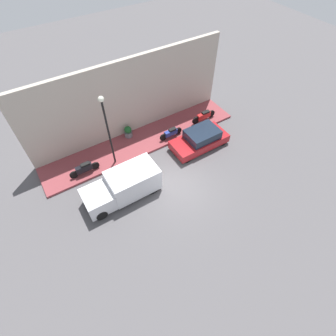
% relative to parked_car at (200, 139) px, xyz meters
% --- Properties ---
extents(ground_plane, '(60.00, 60.00, 0.00)m').
position_rel_parked_car_xyz_m(ground_plane, '(-2.21, 3.23, -0.65)').
color(ground_plane, '#514F51').
extents(sidewalk, '(2.63, 14.50, 0.16)m').
position_rel_parked_car_xyz_m(sidewalk, '(2.55, 3.23, -0.57)').
color(sidewalk, brown).
rests_on(sidewalk, ground_plane).
extents(building_facade, '(0.30, 14.50, 5.62)m').
position_rel_parked_car_xyz_m(building_facade, '(4.02, 3.23, 2.16)').
color(building_facade, '#B2A899').
rests_on(building_facade, ground_plane).
extents(parked_car, '(1.84, 4.04, 1.36)m').
position_rel_parked_car_xyz_m(parked_car, '(0.00, 0.00, 0.00)').
color(parked_car, maroon).
rests_on(parked_car, ground_plane).
extents(delivery_van, '(1.81, 4.51, 1.76)m').
position_rel_parked_car_xyz_m(delivery_van, '(-0.98, 6.40, 0.25)').
color(delivery_van, silver).
rests_on(delivery_van, ground_plane).
extents(motorcycle_blue, '(0.30, 1.83, 0.72)m').
position_rel_parked_car_xyz_m(motorcycle_blue, '(1.73, 1.31, -0.10)').
color(motorcycle_blue, navy).
rests_on(motorcycle_blue, sidewalk).
extents(motorcycle_red, '(0.30, 2.10, 0.77)m').
position_rel_parked_car_xyz_m(motorcycle_red, '(1.98, -1.85, -0.06)').
color(motorcycle_red, '#B21E1E').
rests_on(motorcycle_red, sidewalk).
extents(motorcycle_black, '(0.30, 1.96, 0.82)m').
position_rel_parked_car_xyz_m(motorcycle_black, '(1.80, 7.80, -0.05)').
color(motorcycle_black, black).
rests_on(motorcycle_black, sidewalk).
extents(streetlamp, '(0.33, 0.33, 5.11)m').
position_rel_parked_car_xyz_m(streetlamp, '(1.68, 5.77, 2.81)').
color(streetlamp, black).
rests_on(streetlamp, sidewalk).
extents(potted_plant, '(0.56, 0.56, 0.86)m').
position_rel_parked_car_xyz_m(potted_plant, '(3.45, 3.88, -0.07)').
color(potted_plant, slate).
rests_on(potted_plant, sidewalk).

